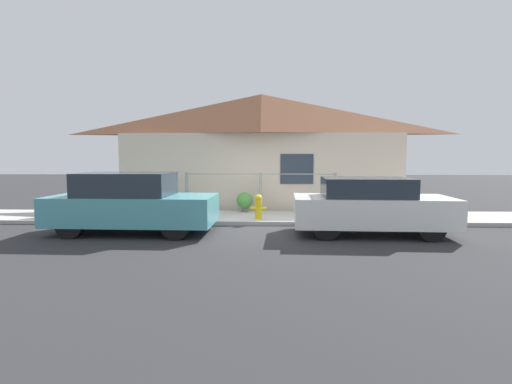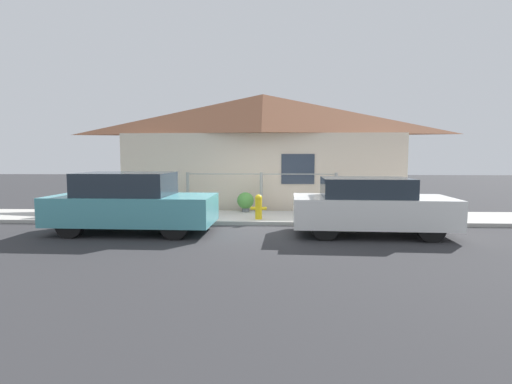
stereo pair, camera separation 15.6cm
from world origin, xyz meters
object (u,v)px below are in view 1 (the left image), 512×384
object	(u,v)px
car_left	(132,203)
potted_plant_near_hydrant	(245,201)
potted_plant_by_fence	(186,202)
fire_hydrant	(259,206)
car_right	(371,206)

from	to	relation	value
car_left	potted_plant_near_hydrant	xyz separation A→B (m)	(2.61, 3.06, -0.28)
potted_plant_near_hydrant	potted_plant_by_fence	xyz separation A→B (m)	(-1.91, 0.04, -0.04)
car_left	potted_plant_by_fence	world-z (taller)	car_left
fire_hydrant	potted_plant_near_hydrant	bearing A→B (deg)	108.03
car_left	potted_plant_near_hydrant	world-z (taller)	car_left
car_left	fire_hydrant	xyz separation A→B (m)	(3.09, 1.58, -0.26)
car_left	potted_plant_near_hydrant	distance (m)	4.03
fire_hydrant	car_left	bearing A→B (deg)	-152.89
fire_hydrant	potted_plant_near_hydrant	world-z (taller)	fire_hydrant
car_left	potted_plant_by_fence	size ratio (longest dim) A/B	7.17
fire_hydrant	potted_plant_by_fence	bearing A→B (deg)	147.56
car_right	potted_plant_near_hydrant	distance (m)	4.46
car_left	car_right	size ratio (longest dim) A/B	1.06
potted_plant_near_hydrant	potted_plant_by_fence	bearing A→B (deg)	178.87
potted_plant_by_fence	fire_hydrant	bearing A→B (deg)	-32.44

